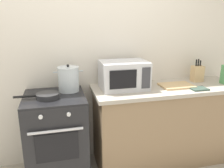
# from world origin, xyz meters

# --- Properties ---
(back_wall) EXTENTS (4.40, 0.10, 2.50)m
(back_wall) POSITION_xyz_m (0.30, 0.97, 1.25)
(back_wall) COLOR silver
(back_wall) RESTS_ON ground_plane
(lower_cabinet_right) EXTENTS (1.64, 0.56, 0.88)m
(lower_cabinet_right) POSITION_xyz_m (0.90, 0.62, 0.44)
(lower_cabinet_right) COLOR #8C7051
(lower_cabinet_right) RESTS_ON ground_plane
(countertop_right) EXTENTS (1.70, 0.60, 0.04)m
(countertop_right) POSITION_xyz_m (0.90, 0.62, 0.90)
(countertop_right) COLOR #ADA393
(countertop_right) RESTS_ON lower_cabinet_right
(stove) EXTENTS (0.60, 0.64, 0.92)m
(stove) POSITION_xyz_m (-0.35, 0.60, 0.46)
(stove) COLOR black
(stove) RESTS_ON ground_plane
(stock_pot) EXTENTS (0.31, 0.22, 0.29)m
(stock_pot) POSITION_xyz_m (-0.19, 0.73, 1.05)
(stock_pot) COLOR silver
(stock_pot) RESTS_ON stove
(frying_pan) EXTENTS (0.42, 0.22, 0.05)m
(frying_pan) POSITION_xyz_m (-0.41, 0.54, 0.95)
(frying_pan) COLOR #28282B
(frying_pan) RESTS_ON stove
(microwave) EXTENTS (0.50, 0.37, 0.30)m
(microwave) POSITION_xyz_m (0.39, 0.68, 1.07)
(microwave) COLOR silver
(microwave) RESTS_ON countertop_right
(cutting_board) EXTENTS (0.36, 0.26, 0.02)m
(cutting_board) POSITION_xyz_m (0.99, 0.60, 0.93)
(cutting_board) COLOR tan
(cutting_board) RESTS_ON countertop_right
(knife_block) EXTENTS (0.13, 0.10, 0.27)m
(knife_block) POSITION_xyz_m (1.34, 0.74, 1.02)
(knife_block) COLOR tan
(knife_block) RESTS_ON countertop_right
(oven_mitt) EXTENTS (0.18, 0.14, 0.02)m
(oven_mitt) POSITION_xyz_m (1.17, 0.44, 0.93)
(oven_mitt) COLOR #384C42
(oven_mitt) RESTS_ON countertop_right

